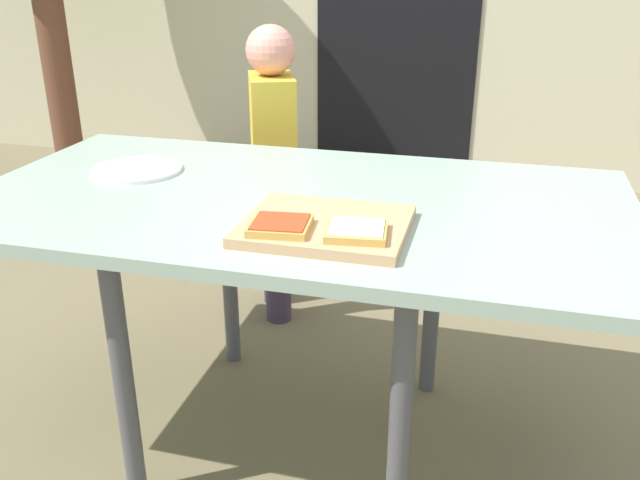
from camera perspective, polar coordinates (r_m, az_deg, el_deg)
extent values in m
plane|color=#6E6347|center=(1.91, -1.85, -16.21)|extent=(16.00, 16.00, 0.00)
cube|color=#95AE9B|center=(1.57, -2.16, 3.19)|extent=(1.54, 0.83, 0.03)
cylinder|color=#4C4C51|center=(1.60, -16.32, -11.40)|extent=(0.05, 0.05, 0.66)
cylinder|color=#4C4C51|center=(1.42, 6.79, -15.49)|extent=(0.05, 0.05, 0.66)
cylinder|color=#4C4C51|center=(2.08, -7.74, -2.25)|extent=(0.05, 0.05, 0.66)
cylinder|color=#4C4C51|center=(1.94, 9.56, -4.25)|extent=(0.05, 0.05, 0.66)
cube|color=tan|center=(1.37, 0.47, 1.21)|extent=(0.33, 0.28, 0.02)
cube|color=gold|center=(1.29, 3.12, 0.74)|extent=(0.13, 0.12, 0.02)
cube|color=beige|center=(1.29, 3.13, 1.11)|extent=(0.12, 0.11, 0.00)
cube|color=gold|center=(1.32, -3.40, 1.20)|extent=(0.13, 0.12, 0.02)
cube|color=#BD3E1C|center=(1.32, -3.41, 1.57)|extent=(0.11, 0.11, 0.00)
cylinder|color=white|center=(1.82, -15.28, 5.76)|extent=(0.23, 0.23, 0.01)
cylinder|color=#403146|center=(2.46, -3.87, -0.06)|extent=(0.09, 0.09, 0.49)
cylinder|color=#403146|center=(2.34, -3.62, -1.39)|extent=(0.09, 0.09, 0.49)
cube|color=gold|center=(2.26, -4.03, 9.22)|extent=(0.22, 0.28, 0.36)
sphere|color=#E59682|center=(2.22, -4.22, 15.76)|extent=(0.16, 0.16, 0.16)
cylinder|color=brown|center=(3.80, -21.48, 14.16)|extent=(0.15, 0.15, 1.45)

